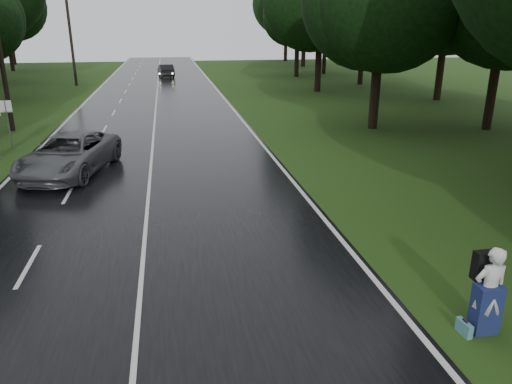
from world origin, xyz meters
TOP-DOWN VIEW (x-y plane):
  - ground at (0.00, 0.00)m, footprint 160.00×160.00m
  - road at (0.00, 20.00)m, footprint 12.00×140.00m
  - lane_center at (0.00, 20.00)m, footprint 0.12×140.00m
  - grey_car at (-3.36, 10.71)m, footprint 4.22×6.54m
  - far_car at (0.94, 51.33)m, footprint 2.11×4.75m
  - hitchhiker at (7.18, -2.75)m, footprint 0.72×0.64m
  - suitcase at (6.73, -2.80)m, footprint 0.15×0.43m
  - utility_pole_mid at (-8.50, 20.88)m, footprint 1.80×0.28m
  - utility_pole_far at (-8.50, 44.20)m, footprint 1.80×0.28m
  - road_sign_a at (-7.20, 14.01)m, footprint 0.65×0.10m
  - road_sign_b at (-7.20, 15.97)m, footprint 0.60×0.10m
  - tree_right_d at (13.45, 17.57)m, footprint 8.50×8.50m
  - tree_right_e at (15.30, 35.10)m, footprint 9.17×9.17m
  - tree_right_f at (16.91, 49.02)m, footprint 8.44×8.44m

SIDE VIEW (x-z plane):
  - ground at x=0.00m, z-range 0.00..0.00m
  - utility_pole_mid at x=-8.50m, z-range -5.31..5.31m
  - utility_pole_far at x=-8.50m, z-range -5.30..5.30m
  - road_sign_a at x=-7.20m, z-range -1.36..1.36m
  - road_sign_b at x=-7.20m, z-range -1.26..1.26m
  - tree_right_d at x=13.45m, z-range -6.64..6.64m
  - tree_right_e at x=15.30m, z-range -7.17..7.17m
  - tree_right_f at x=16.91m, z-range -6.59..6.59m
  - road at x=0.00m, z-range 0.00..0.04m
  - lane_center at x=0.00m, z-range 0.04..0.05m
  - suitcase at x=6.73m, z-range 0.00..0.30m
  - far_car at x=0.94m, z-range 0.04..1.56m
  - grey_car at x=-3.36m, z-range 0.04..1.72m
  - hitchhiker at x=7.18m, z-range -0.07..1.88m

